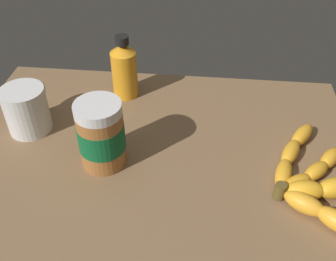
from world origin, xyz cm
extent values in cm
cube|color=brown|center=(0.00, 0.00, -1.62)|extent=(80.82, 60.13, 3.24)
ellipsoid|color=orange|center=(-26.85, 10.70, 1.67)|extent=(7.82, 6.54, 3.35)
ellipsoid|color=gold|center=(-27.37, 8.02, 1.86)|extent=(7.24, 4.40, 3.72)
ellipsoid|color=gold|center=(-32.73, 6.87, 1.86)|extent=(7.72, 5.69, 3.72)
ellipsoid|color=gold|center=(-26.42, 6.04, 1.43)|extent=(6.90, 6.13, 2.87)
ellipsoid|color=gold|center=(-30.33, 2.69, 1.43)|extent=(6.60, 6.58, 2.87)
ellipsoid|color=gold|center=(-33.71, -1.19, 1.43)|extent=(6.16, 6.88, 2.87)
ellipsoid|color=orange|center=(-24.32, 3.96, 1.45)|extent=(4.82, 8.36, 2.90)
ellipsoid|color=orange|center=(-26.42, -1.96, 1.45)|extent=(5.88, 8.38, 2.90)
ellipsoid|color=orange|center=(-29.46, -7.46, 1.45)|extent=(6.78, 8.17, 2.90)
cylinder|color=brown|center=(-23.13, 8.45, 1.80)|extent=(2.00, 2.00, 3.00)
cylinder|color=#9E602D|center=(9.22, 2.60, 5.75)|extent=(8.51, 8.51, 11.49)
cylinder|color=#0F592D|center=(9.22, 2.60, 6.32)|extent=(8.68, 8.68, 5.17)
cylinder|color=silver|center=(9.22, 2.60, 12.49)|extent=(8.53, 8.53, 1.99)
cylinder|color=orange|center=(9.38, -20.32, 5.53)|extent=(5.85, 5.85, 11.06)
cone|color=orange|center=(9.38, -20.32, 12.12)|extent=(5.85, 5.85, 2.11)
cylinder|color=black|center=(9.38, -20.32, 14.09)|extent=(3.01, 3.01, 1.84)
cylinder|color=silver|center=(27.06, -5.55, 4.92)|extent=(8.91, 8.91, 9.85)
torus|color=silver|center=(26.53, -11.18, 5.42)|extent=(1.50, 5.40, 5.33)
camera|label=1|loc=(-8.51, 54.65, 52.36)|focal=41.24mm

